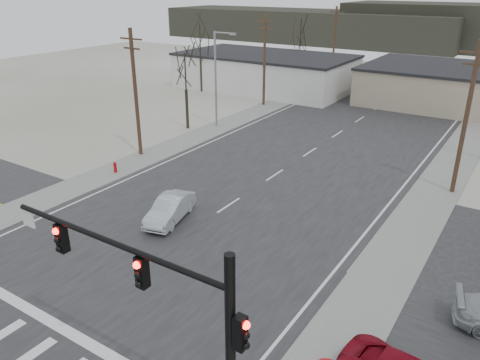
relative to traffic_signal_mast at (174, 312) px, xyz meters
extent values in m
plane|color=silver|center=(-7.89, 6.20, -4.67)|extent=(140.00, 140.00, 0.00)
cube|color=black|center=(-7.89, 21.20, -4.65)|extent=(18.00, 110.00, 0.05)
cube|color=black|center=(-7.89, 6.20, -4.65)|extent=(90.00, 10.00, 0.04)
cube|color=gray|center=(-18.49, 26.20, -4.64)|extent=(3.00, 90.00, 0.06)
cube|color=gray|center=(2.71, 26.20, -4.64)|extent=(3.00, 90.00, 0.06)
cylinder|color=black|center=(-2.29, 0.00, 1.53)|extent=(8.40, 0.18, 0.18)
cube|color=black|center=(-1.09, 0.00, 0.93)|extent=(0.32, 0.30, 1.00)
cube|color=black|center=(-4.59, 0.00, 0.93)|extent=(0.32, 0.30, 1.00)
sphere|color=#FF0C05|center=(-1.09, -0.17, 1.25)|extent=(0.22, 0.22, 0.22)
sphere|color=#FF0C05|center=(-4.59, -0.17, 1.25)|extent=(0.22, 0.22, 0.22)
cube|color=black|center=(2.21, 0.00, 0.33)|extent=(0.30, 0.30, 1.00)
cube|color=silver|center=(-6.29, 0.00, 1.13)|extent=(0.60, 0.04, 0.60)
cylinder|color=#A50C0C|center=(-18.09, 14.20, -4.32)|extent=(0.24, 0.24, 0.70)
sphere|color=#A50C0C|center=(-18.09, 14.20, -3.92)|extent=(0.24, 0.24, 0.24)
cube|color=silver|center=(-23.89, 46.20, -2.57)|extent=(22.00, 12.00, 4.20)
cube|color=black|center=(-23.89, 46.20, -0.32)|extent=(22.30, 12.30, 0.30)
cylinder|color=#4B3423|center=(-19.39, 18.20, 0.33)|extent=(0.30, 0.30, 10.00)
cube|color=#4B3423|center=(-19.39, 18.20, 4.53)|extent=(2.20, 0.12, 0.12)
cube|color=#4B3423|center=(-19.39, 18.20, 3.83)|extent=(1.60, 0.12, 0.12)
cylinder|color=#4B3423|center=(-19.39, 38.20, 0.33)|extent=(0.30, 0.30, 10.00)
cube|color=#4B3423|center=(-19.39, 38.20, 4.53)|extent=(2.20, 0.12, 0.12)
cube|color=#4B3423|center=(-19.39, 38.20, 3.83)|extent=(1.60, 0.12, 0.12)
cylinder|color=#4B3423|center=(-19.39, 58.20, 0.33)|extent=(0.30, 0.30, 10.00)
cube|color=#4B3423|center=(-19.39, 58.20, 4.53)|extent=(2.20, 0.12, 0.12)
cube|color=#4B3423|center=(-19.39, 58.20, 3.83)|extent=(1.60, 0.12, 0.12)
cylinder|color=#4B3423|center=(3.61, 24.20, 0.33)|extent=(0.30, 0.30, 10.00)
cube|color=#4B3423|center=(3.61, 24.20, 4.53)|extent=(2.20, 0.12, 0.12)
cube|color=#4B3423|center=(3.61, 24.20, 3.83)|extent=(1.60, 0.12, 0.12)
cylinder|color=gray|center=(-18.89, 28.20, -0.17)|extent=(0.20, 0.20, 9.00)
cylinder|color=gray|center=(-17.89, 28.20, 4.23)|extent=(2.00, 0.12, 0.12)
cube|color=gray|center=(-16.89, 28.20, 4.18)|extent=(0.60, 0.25, 0.18)
cylinder|color=#30281D|center=(-20.89, 26.20, -2.80)|extent=(0.28, 0.28, 3.75)
cylinder|color=#30281D|center=(-20.89, 26.20, 0.58)|extent=(0.14, 0.14, 3.75)
cylinder|color=#30281D|center=(-21.89, 52.20, -2.42)|extent=(0.28, 0.28, 4.50)
cylinder|color=#30281D|center=(-21.89, 52.20, 1.63)|extent=(0.14, 0.14, 4.50)
cylinder|color=#30281D|center=(-29.89, 40.20, -2.42)|extent=(0.28, 0.28, 4.50)
cylinder|color=#30281D|center=(-29.89, 40.20, 1.63)|extent=(0.14, 0.14, 4.50)
cube|color=#333026|center=(-42.89, 98.20, -1.17)|extent=(70.00, 18.00, 7.00)
imported|color=#A5ABB0|center=(-9.69, 10.68, -3.92)|extent=(2.55, 4.57, 1.43)
imported|color=black|center=(-8.02, 57.35, -3.80)|extent=(3.42, 6.07, 1.66)
imported|color=black|center=(-14.93, 70.55, -3.84)|extent=(3.27, 5.01, 1.58)
camera|label=1|loc=(7.28, -7.80, 8.46)|focal=35.00mm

